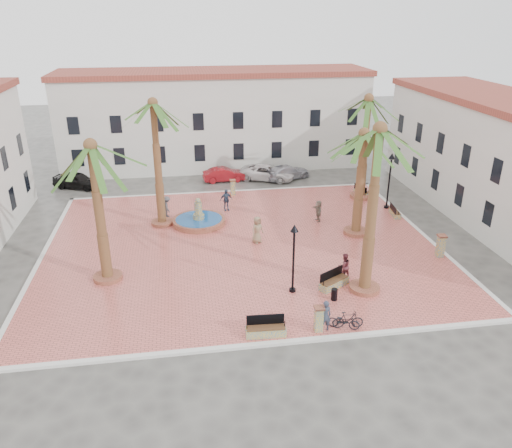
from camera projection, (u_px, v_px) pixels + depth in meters
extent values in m
plane|color=#56544F|center=(241.00, 246.00, 33.90)|extent=(120.00, 120.00, 0.00)
cube|color=#DA6359|center=(241.00, 245.00, 33.87)|extent=(26.00, 22.00, 0.15)
cube|color=silver|center=(225.00, 192.00, 43.86)|extent=(26.30, 0.30, 0.16)
cube|color=silver|center=(271.00, 344.00, 23.88)|extent=(26.30, 0.30, 0.16)
cube|color=silver|center=(421.00, 233.00, 35.72)|extent=(0.30, 22.30, 0.16)
cube|color=silver|center=(41.00, 259.00, 32.02)|extent=(0.30, 22.30, 0.16)
cube|color=silver|center=(216.00, 121.00, 50.28)|extent=(30.00, 7.00, 9.00)
cube|color=brown|center=(214.00, 72.00, 48.41)|extent=(30.40, 7.40, 0.50)
cube|color=black|center=(78.00, 158.00, 46.16)|extent=(1.00, 0.12, 1.60)
cube|color=black|center=(119.00, 156.00, 46.70)|extent=(1.00, 0.12, 1.60)
cube|color=black|center=(160.00, 155.00, 47.23)|extent=(1.00, 0.12, 1.60)
cube|color=black|center=(200.00, 153.00, 47.76)|extent=(1.00, 0.12, 1.60)
cube|color=black|center=(239.00, 151.00, 48.30)|extent=(1.00, 0.12, 1.60)
cube|color=black|center=(277.00, 150.00, 48.83)|extent=(1.00, 0.12, 1.60)
cube|color=black|center=(314.00, 148.00, 49.36)|extent=(1.00, 0.12, 1.60)
cube|color=black|center=(350.00, 147.00, 49.90)|extent=(1.00, 0.12, 1.60)
cube|color=black|center=(73.00, 126.00, 44.98)|extent=(1.00, 0.12, 1.60)
cube|color=black|center=(116.00, 124.00, 45.51)|extent=(1.00, 0.12, 1.60)
cube|color=black|center=(158.00, 123.00, 46.05)|extent=(1.00, 0.12, 1.60)
cube|color=black|center=(198.00, 122.00, 46.58)|extent=(1.00, 0.12, 1.60)
cube|color=black|center=(238.00, 120.00, 47.11)|extent=(1.00, 0.12, 1.60)
cube|color=black|center=(277.00, 119.00, 47.65)|extent=(1.00, 0.12, 1.60)
cube|color=black|center=(315.00, 118.00, 48.18)|extent=(1.00, 0.12, 1.60)
cube|color=black|center=(352.00, 117.00, 48.71)|extent=(1.00, 0.12, 1.60)
cube|color=silver|center=(505.00, 165.00, 36.88)|extent=(7.00, 26.00, 8.50)
cube|color=black|center=(489.00, 214.00, 33.51)|extent=(0.12, 1.00, 1.60)
cube|color=black|center=(460.00, 195.00, 36.88)|extent=(0.12, 1.00, 1.60)
cube|color=black|center=(436.00, 180.00, 40.26)|extent=(0.12, 1.00, 1.60)
cube|color=black|center=(415.00, 167.00, 43.63)|extent=(0.12, 1.00, 1.60)
cube|color=black|center=(398.00, 155.00, 47.00)|extent=(0.12, 1.00, 1.60)
cube|color=black|center=(497.00, 171.00, 32.33)|extent=(0.12, 1.00, 1.60)
cube|color=black|center=(466.00, 156.00, 35.70)|extent=(0.12, 1.00, 1.60)
cube|color=black|center=(441.00, 143.00, 39.07)|extent=(0.12, 1.00, 1.60)
cube|color=black|center=(420.00, 133.00, 42.45)|extent=(0.12, 1.00, 1.60)
cube|color=black|center=(401.00, 124.00, 45.82)|extent=(0.12, 1.00, 1.60)
cube|color=black|center=(12.00, 199.00, 36.20)|extent=(0.12, 1.00, 1.60)
cube|color=black|center=(27.00, 181.00, 39.83)|extent=(0.12, 1.00, 1.60)
cube|color=black|center=(4.00, 159.00, 35.02)|extent=(0.12, 1.00, 1.60)
cube|color=black|center=(20.00, 145.00, 38.65)|extent=(0.12, 1.00, 1.60)
cylinder|color=#A0553E|center=(199.00, 221.00, 37.10)|extent=(3.92, 3.92, 0.37)
cylinder|color=#194C8C|center=(199.00, 219.00, 37.03)|extent=(3.45, 3.45, 0.06)
cylinder|color=#908B5F|center=(199.00, 219.00, 37.03)|extent=(0.84, 0.84, 0.75)
cylinder|color=#908B5F|center=(198.00, 210.00, 36.73)|extent=(0.56, 0.56, 1.12)
sphere|color=#908B5F|center=(198.00, 201.00, 36.46)|extent=(0.41, 0.41, 0.41)
cylinder|color=#A0553E|center=(162.00, 222.00, 37.05)|extent=(1.62, 1.62, 0.24)
cylinder|color=brown|center=(158.00, 165.00, 35.29)|extent=(0.53, 0.53, 8.68)
sphere|color=brown|center=(153.00, 102.00, 33.58)|extent=(0.71, 0.71, 0.71)
cylinder|color=#A0553E|center=(108.00, 277.00, 29.47)|extent=(1.69, 1.69, 0.25)
cylinder|color=brown|center=(99.00, 214.00, 27.87)|extent=(0.55, 0.55, 7.84)
sphere|color=brown|center=(90.00, 145.00, 26.33)|extent=(0.74, 0.74, 0.74)
cylinder|color=#A0553E|center=(364.00, 288.00, 28.31)|extent=(1.72, 1.72, 0.26)
cylinder|color=brown|center=(372.00, 212.00, 26.49)|extent=(0.56, 0.56, 8.97)
sphere|color=brown|center=(380.00, 129.00, 24.72)|extent=(0.75, 0.75, 0.75)
cylinder|color=#A0553E|center=(356.00, 232.00, 35.50)|extent=(1.73, 1.73, 0.26)
cylinder|color=brown|center=(360.00, 184.00, 34.08)|extent=(0.56, 0.56, 6.95)
sphere|color=brown|center=(364.00, 133.00, 32.71)|extent=(0.76, 0.76, 0.76)
cylinder|color=#A0553E|center=(360.00, 196.00, 42.33)|extent=(1.78, 1.78, 0.27)
cylinder|color=brown|center=(365.00, 148.00, 40.70)|extent=(0.58, 0.58, 8.02)
sphere|color=brown|center=(369.00, 98.00, 39.11)|extent=(0.78, 0.78, 0.78)
cube|color=#908B5F|center=(266.00, 332.00, 24.29)|extent=(2.00, 0.71, 0.44)
cube|color=#56351E|center=(266.00, 327.00, 24.19)|extent=(1.88, 0.65, 0.07)
cube|color=black|center=(265.00, 319.00, 24.30)|extent=(1.86, 0.16, 0.55)
cylinder|color=black|center=(247.00, 326.00, 24.06)|extent=(0.05, 0.05, 0.33)
cylinder|color=black|center=(285.00, 324.00, 24.23)|extent=(0.05, 0.05, 0.33)
cube|color=#908B5F|center=(334.00, 284.00, 28.57)|extent=(1.98, 1.52, 0.43)
cube|color=#56351E|center=(334.00, 280.00, 28.47)|extent=(1.86, 1.42, 0.07)
cube|color=black|center=(331.00, 274.00, 28.52)|extent=(1.60, 1.00, 0.54)
cylinder|color=black|center=(323.00, 283.00, 27.88)|extent=(0.05, 0.05, 0.33)
cylinder|color=black|center=(345.00, 273.00, 28.96)|extent=(0.05, 0.05, 0.33)
cube|color=#908B5F|center=(395.00, 213.00, 38.53)|extent=(0.69, 1.68, 0.36)
cube|color=#56351E|center=(395.00, 211.00, 38.45)|extent=(0.63, 1.58, 0.05)
cube|color=black|center=(393.00, 208.00, 38.35)|extent=(0.23, 1.53, 0.45)
cylinder|color=black|center=(398.00, 213.00, 37.70)|extent=(0.05, 0.05, 0.27)
cylinder|color=black|center=(392.00, 206.00, 39.11)|extent=(0.05, 0.05, 0.27)
cube|color=#908B5F|center=(362.00, 193.00, 42.89)|extent=(1.07, 1.74, 0.37)
cube|color=#56351E|center=(362.00, 190.00, 42.80)|extent=(0.99, 1.64, 0.06)
cube|color=black|center=(361.00, 188.00, 42.61)|extent=(0.60, 1.49, 0.46)
cylinder|color=black|center=(368.00, 192.00, 42.13)|extent=(0.05, 0.05, 0.28)
cylinder|color=black|center=(356.00, 187.00, 43.39)|extent=(0.05, 0.05, 0.28)
cylinder|color=black|center=(292.00, 290.00, 28.19)|extent=(0.37, 0.37, 0.16)
cylinder|color=black|center=(293.00, 261.00, 27.46)|extent=(0.12, 0.12, 3.66)
cone|color=black|center=(294.00, 228.00, 26.68)|extent=(0.45, 0.45, 0.41)
sphere|color=beige|center=(294.00, 231.00, 26.74)|extent=(0.24, 0.24, 0.24)
cylinder|color=black|center=(386.00, 207.00, 40.08)|extent=(0.40, 0.40, 0.18)
cylinder|color=black|center=(389.00, 183.00, 39.28)|extent=(0.13, 0.13, 4.02)
cone|color=black|center=(392.00, 156.00, 38.42)|extent=(0.49, 0.49, 0.45)
sphere|color=beige|center=(392.00, 158.00, 38.49)|extent=(0.27, 0.27, 0.27)
cube|color=#908B5F|center=(319.00, 320.00, 24.50)|extent=(0.40, 0.40, 1.27)
cube|color=#A0553E|center=(319.00, 308.00, 24.23)|extent=(0.50, 0.50, 0.10)
cube|color=#908B5F|center=(233.00, 188.00, 42.72)|extent=(0.40, 0.40, 1.26)
cube|color=#A0553E|center=(233.00, 180.00, 42.45)|extent=(0.50, 0.50, 0.10)
cube|color=#908B5F|center=(441.00, 247.00, 31.94)|extent=(0.47, 0.47, 1.40)
cube|color=#A0553E|center=(442.00, 236.00, 31.64)|extent=(0.58, 0.58, 0.11)
cylinder|color=black|center=(334.00, 294.00, 27.25)|extent=(0.35, 0.35, 0.68)
imported|color=#2E3445|center=(325.00, 316.00, 24.47)|extent=(0.63, 0.43, 1.69)
imported|color=black|center=(344.00, 321.00, 24.77)|extent=(1.69, 1.15, 0.84)
imported|color=maroon|center=(344.00, 266.00, 29.30)|extent=(0.89, 0.75, 1.61)
imported|color=black|center=(348.00, 320.00, 24.78)|extent=(1.60, 0.60, 0.94)
imported|color=#897152|center=(257.00, 230.00, 33.80)|extent=(1.10, 1.00, 1.88)
imported|color=#364761|center=(226.00, 200.00, 39.31)|extent=(1.10, 0.64, 1.75)
imported|color=#47474B|center=(167.00, 207.00, 38.10)|extent=(0.82, 1.17, 1.64)
imported|color=#756859|center=(318.00, 211.00, 37.35)|extent=(0.53, 1.51, 1.61)
imported|color=black|center=(77.00, 180.00, 44.79)|extent=(4.61, 3.23, 1.46)
imported|color=maroon|center=(224.00, 174.00, 46.62)|extent=(4.06, 1.69, 1.31)
imported|color=#ACABB4|center=(287.00, 172.00, 47.23)|extent=(4.97, 3.55, 1.34)
imported|color=silver|center=(267.00, 172.00, 47.01)|extent=(5.60, 4.12, 1.42)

